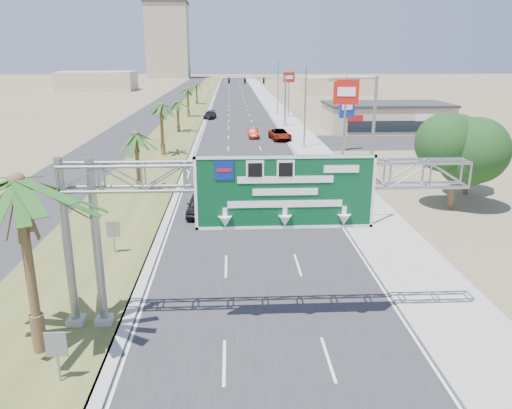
{
  "coord_description": "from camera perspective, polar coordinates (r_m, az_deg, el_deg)",
  "views": [
    {
      "loc": [
        -1.61,
        -9.5,
        11.25
      ],
      "look_at": [
        -0.44,
        13.89,
        4.2
      ],
      "focal_mm": 35.0,
      "sensor_mm": 36.0,
      "label": 1
    }
  ],
  "objects": [
    {
      "name": "pole_sign_red_near",
      "position": [
        49.14,
        10.23,
        11.93
      ],
      "size": [
        2.41,
        0.75,
        9.3
      ],
      "color": "gray",
      "rests_on": "ground"
    },
    {
      "name": "median_signback_a",
      "position": [
        19.36,
        -21.84,
        -15.0
      ],
      "size": [
        0.75,
        0.08,
        2.08
      ],
      "color": "gray",
      "rests_on": "ground"
    },
    {
      "name": "palm_row_d",
      "position": [
        76.22,
        -8.98,
        11.41
      ],
      "size": [
        3.99,
        3.99,
        5.45
      ],
      "color": "brown",
      "rests_on": "ground"
    },
    {
      "name": "streetlight_near",
      "position": [
        33.39,
        12.72,
        5.02
      ],
      "size": [
        3.27,
        0.44,
        10.0
      ],
      "color": "gray",
      "rests_on": "ground"
    },
    {
      "name": "pole_sign_red_far",
      "position": [
        94.4,
        3.78,
        13.91
      ],
      "size": [
        2.2,
        0.88,
        8.38
      ],
      "color": "gray",
      "rests_on": "ground"
    },
    {
      "name": "opposing_road",
      "position": [
        121.01,
        -10.36,
        11.16
      ],
      "size": [
        8.0,
        300.0,
        0.02
      ],
      "primitive_type": "cube",
      "color": "#28282B",
      "rests_on": "ground"
    },
    {
      "name": "car_right_lane",
      "position": [
        69.04,
        2.76,
        7.98
      ],
      "size": [
        3.07,
        5.54,
        1.47
      ],
      "primitive_type": "imported",
      "rotation": [
        0.0,
        0.0,
        0.12
      ],
      "color": "gray",
      "rests_on": "ground"
    },
    {
      "name": "road",
      "position": [
        120.04,
        -2.13,
        11.37
      ],
      "size": [
        12.0,
        300.0,
        0.02
      ],
      "primitive_type": "cube",
      "color": "#28282B",
      "rests_on": "ground"
    },
    {
      "name": "car_left_lane",
      "position": [
        36.63,
        -6.43,
        -0.01
      ],
      "size": [
        1.95,
        4.48,
        1.51
      ],
      "primitive_type": "imported",
      "rotation": [
        0.0,
        0.0,
        -0.04
      ],
      "color": "black",
      "rests_on": "ground"
    },
    {
      "name": "pole_sign_blue",
      "position": [
        61.24,
        10.35,
        10.87
      ],
      "size": [
        1.99,
        0.92,
        7.21
      ],
      "color": "gray",
      "rests_on": "ground"
    },
    {
      "name": "tower_distant",
      "position": [
        261.35,
        -10.04,
        17.89
      ],
      "size": [
        20.0,
        16.0,
        35.0
      ],
      "primitive_type": "cube",
      "color": "tan",
      "rests_on": "ground"
    },
    {
      "name": "median_grass",
      "position": [
        120.32,
        -6.99,
        11.3
      ],
      "size": [
        7.0,
        300.0,
        0.12
      ],
      "primitive_type": "cube",
      "color": "#495425",
      "rests_on": "ground"
    },
    {
      "name": "car_far",
      "position": [
        92.77,
        -5.27,
        10.14
      ],
      "size": [
        2.47,
        4.82,
        1.34
      ],
      "primitive_type": "imported",
      "rotation": [
        0.0,
        0.0,
        -0.13
      ],
      "color": "black",
      "rests_on": "ground"
    },
    {
      "name": "palm_row_c",
      "position": [
        58.31,
        -10.83,
        10.97
      ],
      "size": [
        3.99,
        3.99,
        6.75
      ],
      "color": "brown",
      "rests_on": "ground"
    },
    {
      "name": "palm_row_e",
      "position": [
        95.03,
        -7.83,
        12.89
      ],
      "size": [
        3.99,
        3.99,
        6.15
      ],
      "color": "brown",
      "rests_on": "ground"
    },
    {
      "name": "streetlight_far",
      "position": [
        98.13,
        2.41,
        12.91
      ],
      "size": [
        3.27,
        0.44,
        10.0
      ],
      "color": "gray",
      "rests_on": "ground"
    },
    {
      "name": "median_signback_b",
      "position": [
        30.0,
        -16.0,
        -2.99
      ],
      "size": [
        0.75,
        0.08,
        2.08
      ],
      "color": "gray",
      "rests_on": "ground"
    },
    {
      "name": "palm_row_f",
      "position": [
        119.94,
        -6.83,
        13.52
      ],
      "size": [
        3.99,
        3.99,
        5.75
      ],
      "color": "brown",
      "rests_on": "ground"
    },
    {
      "name": "signal_mast",
      "position": [
        82.01,
        1.93,
        12.27
      ],
      "size": [
        10.28,
        0.71,
        8.0
      ],
      "color": "gray",
      "rests_on": "ground"
    },
    {
      "name": "palm_row_b",
      "position": [
        42.72,
        -13.6,
        7.74
      ],
      "size": [
        3.99,
        3.99,
        5.95
      ],
      "color": "brown",
      "rests_on": "ground"
    },
    {
      "name": "streetlight_mid",
      "position": [
        62.49,
        5.44,
        10.66
      ],
      "size": [
        3.27,
        0.44,
        10.0
      ],
      "color": "gray",
      "rests_on": "ground"
    },
    {
      "name": "oak_near",
      "position": [
        39.77,
        21.99,
        5.81
      ],
      "size": [
        4.5,
        4.5,
        6.8
      ],
      "color": "brown",
      "rests_on": "ground"
    },
    {
      "name": "oak_far",
      "position": [
        44.73,
        23.31,
        5.83
      ],
      "size": [
        3.5,
        3.5,
        5.6
      ],
      "color": "brown",
      "rests_on": "ground"
    },
    {
      "name": "car_mid_lane",
      "position": [
        70.81,
        -0.32,
        8.14
      ],
      "size": [
        1.44,
        3.92,
        1.28
      ],
      "primitive_type": "imported",
      "rotation": [
        0.0,
        0.0,
        0.02
      ],
      "color": "maroon",
      "rests_on": "ground"
    },
    {
      "name": "sign_gantry",
      "position": [
        20.12,
        -1.21,
        1.79
      ],
      "size": [
        16.75,
        1.24,
        7.5
      ],
      "color": "gray",
      "rests_on": "ground"
    },
    {
      "name": "store_building",
      "position": [
        79.65,
        14.6,
        9.56
      ],
      "size": [
        18.0,
        10.0,
        4.0
      ],
      "primitive_type": "cube",
      "color": "tan",
      "rests_on": "ground"
    },
    {
      "name": "palm_near",
      "position": [
        19.56,
        -25.63,
        2.32
      ],
      "size": [
        5.7,
        5.7,
        8.35
      ],
      "color": "brown",
      "rests_on": "ground"
    },
    {
      "name": "building_distant_left",
      "position": [
        175.16,
        -17.7,
        13.3
      ],
      "size": [
        24.0,
        14.0,
        6.0
      ],
      "primitive_type": "cube",
      "color": "tan",
      "rests_on": "ground"
    },
    {
      "name": "sidewalk_right",
      "position": [
        120.45,
        2.0,
        11.41
      ],
      "size": [
        4.0,
        300.0,
        0.1
      ],
      "primitive_type": "cube",
      "color": "#9E9B93",
      "rests_on": "ground"
    },
    {
      "name": "building_distant_right",
      "position": [
        153.06,
        9.3,
        13.27
      ],
      "size": [
        20.0,
        12.0,
        5.0
      ],
      "primitive_type": "cube",
      "color": "tan",
      "rests_on": "ground"
    }
  ]
}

